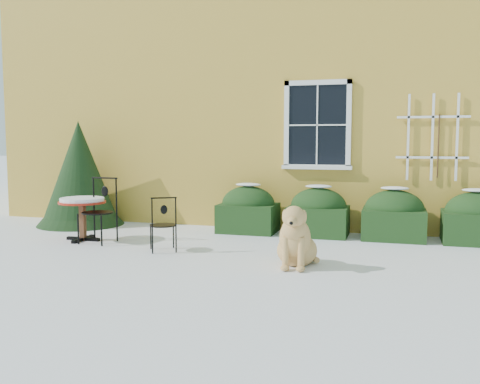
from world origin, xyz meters
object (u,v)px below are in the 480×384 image
(patio_chair_near, at_px, (163,224))
(evergreen_shrub, at_px, (80,183))
(bistro_table, at_px, (82,205))
(dog, at_px, (296,241))
(patio_chair_far, at_px, (99,210))

(patio_chair_near, bearing_deg, evergreen_shrub, -65.23)
(evergreen_shrub, bearing_deg, bistro_table, -55.81)
(patio_chair_near, xyz_separation_m, dog, (2.13, -0.42, -0.07))
(patio_chair_near, height_order, patio_chair_far, patio_chair_far)
(evergreen_shrub, xyz_separation_m, patio_chair_near, (2.69, -1.90, -0.41))
(dog, bearing_deg, patio_chair_near, 166.41)
(bistro_table, height_order, patio_chair_far, patio_chair_far)
(evergreen_shrub, bearing_deg, patio_chair_far, -48.43)
(patio_chair_near, distance_m, dog, 2.18)
(patio_chair_near, height_order, dog, dog)
(evergreen_shrub, xyz_separation_m, patio_chair_far, (1.36, -1.53, -0.30))
(bistro_table, xyz_separation_m, patio_chair_far, (0.36, -0.06, -0.07))
(bistro_table, relative_size, patio_chair_near, 0.92)
(patio_chair_far, bearing_deg, evergreen_shrub, 135.06)
(bistro_table, relative_size, dog, 0.80)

